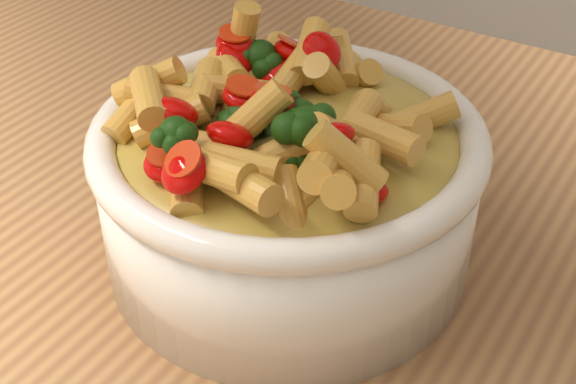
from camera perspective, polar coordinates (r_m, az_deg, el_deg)
The scene contains 2 objects.
serving_bowl at distance 0.48m, azimuth -0.00°, elevation 0.12°, with size 0.23×0.23×0.10m.
pasta_salad at distance 0.45m, azimuth -0.00°, elevation 6.49°, with size 0.18×0.18×0.04m.
Camera 1 is at (0.17, -0.30, 1.23)m, focal length 50.00 mm.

